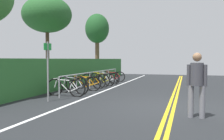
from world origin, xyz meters
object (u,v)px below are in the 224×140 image
object	(u,v)px
tree_far_right	(97,29)
bicycle_0	(66,87)
sign_post_near	(48,65)
bicycle_8	(113,76)
bicycle_5	(102,79)
bicycle_4	(95,80)
bike_rack	(95,75)
bicycle_6	(107,78)
bicycle_1	(73,85)
pedestrian	(197,81)
bicycle_7	(108,78)
bicycle_2	(83,84)
tree_mid	(47,15)
bicycle_3	(89,82)

from	to	relation	value
tree_far_right	bicycle_0	bearing A→B (deg)	-165.74
bicycle_0	sign_post_near	xyz separation A→B (m)	(-1.28, 0.03, 0.92)
bicycle_8	bicycle_5	bearing A→B (deg)	-177.75
bicycle_4	bike_rack	bearing A→B (deg)	-164.05
bicycle_0	bicycle_6	distance (m)	5.16
bike_rack	bicycle_8	xyz separation A→B (m)	(3.34, 0.02, -0.29)
bicycle_4	bicycle_8	bearing A→B (deg)	0.16
bicycle_1	pedestrian	size ratio (longest dim) A/B	1.05
bicycle_1	bicycle_7	bearing A→B (deg)	0.22
bicycle_5	bicycle_7	size ratio (longest dim) A/B	1.09
bike_rack	bicycle_0	distance (m)	3.43
bicycle_4	tree_far_right	size ratio (longest dim) A/B	0.31
bicycle_2	bicycle_5	bearing A→B (deg)	-0.96
sign_post_near	tree_mid	bearing A→B (deg)	31.41
bicycle_0	bicycle_8	bearing A→B (deg)	0.47
bicycle_4	tree_far_right	bearing A→B (deg)	19.49
bicycle_3	pedestrian	bearing A→B (deg)	-135.27
bicycle_3	bicycle_6	xyz separation A→B (m)	(2.54, -0.13, 0.02)
bicycle_5	bicycle_4	bearing A→B (deg)	174.03
bicycle_7	bicycle_2	bearing A→B (deg)	-178.42
bicycle_8	pedestrian	xyz separation A→B (m)	(-9.11, -4.92, 0.61)
bicycle_2	bicycle_5	size ratio (longest dim) A/B	0.97
bicycle_7	pedestrian	xyz separation A→B (m)	(-8.25, -4.98, 0.63)
bicycle_0	bicycle_4	distance (m)	3.47
sign_post_near	bicycle_6	bearing A→B (deg)	-0.90
bicycle_1	bicycle_7	size ratio (longest dim) A/B	1.12
bike_rack	sign_post_near	distance (m)	4.74
bicycle_2	bicycle_8	distance (m)	4.99
bike_rack	bicycle_3	bearing A→B (deg)	178.45
bicycle_1	sign_post_near	distance (m)	2.28
pedestrian	bicycle_4	bearing A→B (deg)	40.19
pedestrian	sign_post_near	bearing A→B (deg)	77.63
bicycle_1	bicycle_3	size ratio (longest dim) A/B	1.09
bicycle_3	tree_mid	bearing A→B (deg)	68.75
bike_rack	tree_far_right	world-z (taller)	tree_far_right
tree_far_right	bicycle_1	bearing A→B (deg)	-165.20
bicycle_2	bike_rack	bearing A→B (deg)	1.07
bike_rack	pedestrian	distance (m)	7.57
bicycle_8	sign_post_near	bearing A→B (deg)	-179.80
bicycle_6	sign_post_near	world-z (taller)	sign_post_near
bicycle_3	tree_mid	xyz separation A→B (m)	(1.20, 3.08, 3.72)
bicycle_4	bicycle_2	bearing A→B (deg)	-178.48
bicycle_0	sign_post_near	distance (m)	1.57
bicycle_8	pedestrian	bearing A→B (deg)	-151.61
bike_rack	bicycle_5	xyz separation A→B (m)	(0.89, -0.07, -0.27)
bicycle_0	bicycle_3	world-z (taller)	bicycle_0
bicycle_3	bicycle_5	distance (m)	1.69
bicycle_5	tree_far_right	xyz separation A→B (m)	(7.51, 3.04, 3.76)
bicycle_2	pedestrian	xyz separation A→B (m)	(-4.12, -4.87, 0.60)
bicycle_5	tree_mid	xyz separation A→B (m)	(-0.49, 3.18, 3.69)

